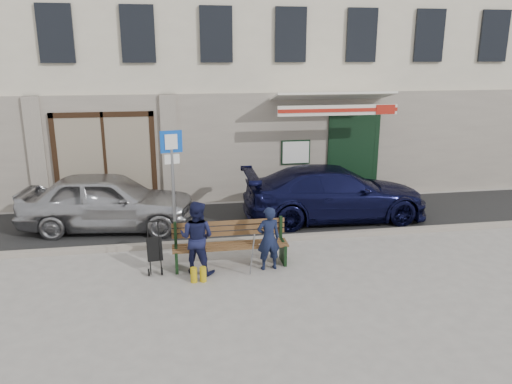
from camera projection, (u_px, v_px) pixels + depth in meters
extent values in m
plane|color=#9E9991|center=(243.00, 270.00, 10.28)|extent=(80.00, 80.00, 0.00)
cube|color=#282828|center=(226.00, 221.00, 13.22)|extent=(60.00, 3.20, 0.01)
cube|color=#9E9384|center=(234.00, 241.00, 11.69)|extent=(60.00, 0.18, 0.12)
cube|color=beige|center=(207.00, 32.00, 17.00)|extent=(20.00, 7.00, 10.00)
cube|color=#9E9384|center=(218.00, 149.00, 14.56)|extent=(20.00, 0.12, 3.20)
cube|color=maroon|center=(106.00, 154.00, 14.11)|extent=(2.50, 0.12, 2.00)
cube|color=black|center=(353.00, 155.00, 15.22)|extent=(1.60, 0.10, 2.60)
cube|color=black|center=(347.00, 155.00, 15.69)|extent=(1.25, 0.90, 2.40)
cube|color=white|center=(296.00, 152.00, 14.86)|extent=(0.80, 0.03, 0.65)
cube|color=white|center=(329.00, 97.00, 14.35)|extent=(3.40, 1.72, 0.42)
cube|color=white|center=(338.00, 110.00, 13.61)|extent=(3.40, 0.05, 0.28)
cube|color=#A71F14|center=(339.00, 110.00, 13.58)|extent=(3.40, 0.02, 0.10)
imported|color=#A8A9AD|center=(108.00, 201.00, 12.49)|extent=(4.49, 2.27, 1.46)
imported|color=black|center=(335.00, 193.00, 13.28)|extent=(4.93, 2.07, 1.42)
cylinder|color=gray|center=(173.00, 191.00, 11.34)|extent=(0.07, 0.07, 2.57)
cube|color=#0D47BA|center=(171.00, 142.00, 11.03)|extent=(0.49, 0.13, 0.49)
cube|color=white|center=(171.00, 142.00, 11.01)|extent=(0.27, 0.08, 0.34)
cube|color=white|center=(172.00, 159.00, 11.14)|extent=(0.33, 0.10, 0.22)
cube|color=brown|center=(231.00, 246.00, 10.35)|extent=(2.40, 0.50, 0.04)
cube|color=brown|center=(229.00, 228.00, 10.54)|extent=(2.40, 0.10, 0.36)
cube|color=black|center=(177.00, 259.00, 10.24)|extent=(0.06, 0.50, 0.45)
cube|color=black|center=(283.00, 252.00, 10.59)|extent=(0.06, 0.50, 0.45)
cube|color=white|center=(267.00, 244.00, 10.37)|extent=(0.34, 0.25, 0.11)
cylinder|color=gray|center=(252.00, 255.00, 9.76)|extent=(0.07, 0.34, 0.96)
cylinder|color=#B69912|center=(194.00, 275.00, 9.69)|extent=(0.13, 0.13, 0.30)
cylinder|color=#B69912|center=(203.00, 274.00, 9.72)|extent=(0.13, 0.13, 0.30)
imported|color=#121932|center=(269.00, 238.00, 10.15)|extent=(0.52, 0.38, 1.33)
imported|color=#15183B|center=(197.00, 237.00, 9.97)|extent=(0.91, 0.84, 1.51)
cylinder|color=black|center=(149.00, 272.00, 9.98)|extent=(0.05, 0.15, 0.15)
cylinder|color=black|center=(162.00, 271.00, 10.02)|extent=(0.05, 0.15, 0.15)
cube|color=black|center=(155.00, 249.00, 10.09)|extent=(0.33, 0.31, 0.50)
cylinder|color=black|center=(153.00, 221.00, 10.07)|extent=(0.28, 0.06, 0.02)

